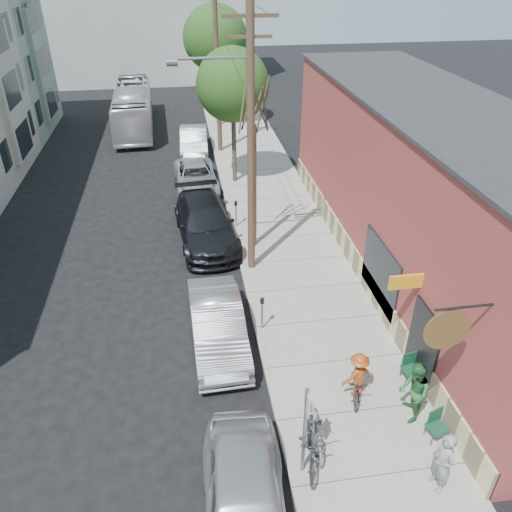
{
  "coord_description": "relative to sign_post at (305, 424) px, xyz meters",
  "views": [
    {
      "loc": [
        0.07,
        -11.01,
        11.1
      ],
      "look_at": [
        2.42,
        4.37,
        1.5
      ],
      "focal_mm": 35.0,
      "sensor_mm": 36.0,
      "label": 1
    }
  ],
  "objects": [
    {
      "name": "ground",
      "position": [
        -2.35,
        3.57,
        -1.83
      ],
      "size": [
        120.0,
        120.0,
        0.0
      ],
      "primitive_type": "plane",
      "color": "black"
    },
    {
      "name": "sidewalk",
      "position": [
        1.9,
        14.57,
        -1.76
      ],
      "size": [
        4.5,
        58.0,
        0.15
      ],
      "primitive_type": "cube",
      "color": "#9D9A91",
      "rests_on": "ground"
    },
    {
      "name": "cafe_building",
      "position": [
        6.64,
        8.56,
        1.47
      ],
      "size": [
        6.6,
        20.2,
        6.61
      ],
      "color": "#943B37",
      "rests_on": "ground"
    },
    {
      "name": "end_cap_building",
      "position": [
        -4.35,
        45.57,
        4.17
      ],
      "size": [
        18.0,
        8.0,
        12.0
      ],
      "primitive_type": "cube",
      "color": "#ABACA7",
      "rests_on": "ground"
    },
    {
      "name": "sign_post",
      "position": [
        0.0,
        0.0,
        0.0
      ],
      "size": [
        0.07,
        0.45,
        2.8
      ],
      "color": "slate",
      "rests_on": "sidewalk"
    },
    {
      "name": "parking_meter_near",
      "position": [
        -0.1,
        5.47,
        -0.85
      ],
      "size": [
        0.14,
        0.14,
        1.24
      ],
      "color": "slate",
      "rests_on": "sidewalk"
    },
    {
      "name": "parking_meter_far",
      "position": [
        -0.1,
        12.88,
        -0.85
      ],
      "size": [
        0.14,
        0.14,
        1.24
      ],
      "color": "slate",
      "rests_on": "sidewalk"
    },
    {
      "name": "utility_pole_near",
      "position": [
        0.04,
        9.34,
        3.58
      ],
      "size": [
        3.57,
        0.28,
        10.0
      ],
      "color": "#503A28",
      "rests_on": "sidewalk"
    },
    {
      "name": "utility_pole_far",
      "position": [
        0.1,
        23.24,
        3.51
      ],
      "size": [
        1.8,
        0.28,
        10.0
      ],
      "color": "#503A28",
      "rests_on": "sidewalk"
    },
    {
      "name": "tree_bare",
      "position": [
        0.45,
        11.08,
        0.97
      ],
      "size": [
        0.24,
        0.24,
        5.3
      ],
      "color": "#44392C",
      "rests_on": "sidewalk"
    },
    {
      "name": "tree_leafy_mid",
      "position": [
        0.45,
        18.21,
        3.45
      ],
      "size": [
        3.7,
        3.7,
        6.99
      ],
      "color": "#44392C",
      "rests_on": "sidewalk"
    },
    {
      "name": "tree_leafy_far",
      "position": [
        0.45,
        28.56,
        4.18
      ],
      "size": [
        4.32,
        4.32,
        8.04
      ],
      "color": "#44392C",
      "rests_on": "sidewalk"
    },
    {
      "name": "patio_chair_a",
      "position": [
        3.83,
        2.46,
        -1.24
      ],
      "size": [
        0.58,
        0.58,
        0.88
      ],
      "primitive_type": null,
      "rotation": [
        0.0,
        0.0,
        0.18
      ],
      "color": "#13462D",
      "rests_on": "sidewalk"
    },
    {
      "name": "patio_chair_b",
      "position": [
        3.65,
        0.38,
        -1.24
      ],
      "size": [
        0.63,
        0.63,
        0.88
      ],
      "primitive_type": null,
      "rotation": [
        0.0,
        0.0,
        0.31
      ],
      "color": "#13462D",
      "rests_on": "sidewalk"
    },
    {
      "name": "patron_grey",
      "position": [
        3.06,
        -0.91,
        -0.81
      ],
      "size": [
        0.46,
        0.66,
        1.75
      ],
      "primitive_type": "imported",
      "rotation": [
        0.0,
        0.0,
        -1.51
      ],
      "color": "gray",
      "rests_on": "sidewalk"
    },
    {
      "name": "patron_green",
      "position": [
        3.27,
        1.17,
        -0.75
      ],
      "size": [
        0.9,
        1.05,
        1.87
      ],
      "primitive_type": "imported",
      "rotation": [
        0.0,
        0.0,
        -1.81
      ],
      "color": "#286431",
      "rests_on": "sidewalk"
    },
    {
      "name": "cyclist",
      "position": [
        2.09,
        2.16,
        -0.94
      ],
      "size": [
        1.06,
        0.75,
        1.48
      ],
      "primitive_type": "imported",
      "rotation": [
        0.0,
        0.0,
        3.37
      ],
      "color": "#A14017",
      "rests_on": "sidewalk"
    },
    {
      "name": "cyclist_bike",
      "position": [
        2.09,
        2.16,
        -1.25
      ],
      "size": [
        1.06,
        1.75,
        0.87
      ],
      "primitive_type": "imported",
      "rotation": [
        0.0,
        0.0,
        -0.32
      ],
      "color": "black",
      "rests_on": "sidewalk"
    },
    {
      "name": "parked_bike_a",
      "position": [
        0.24,
        0.24,
        -1.09
      ],
      "size": [
        0.91,
        2.05,
        1.19
      ],
      "primitive_type": "imported",
      "rotation": [
        0.0,
        0.0,
        -0.18
      ],
      "color": "black",
      "rests_on": "sidewalk"
    },
    {
      "name": "parked_bike_b",
      "position": [
        0.54,
        0.76,
        -1.19
      ],
      "size": [
        0.84,
        1.93,
        0.98
      ],
      "primitive_type": "imported",
      "rotation": [
        0.0,
        0.0,
        -0.1
      ],
      "color": "slate",
      "rests_on": "sidewalk"
    },
    {
      "name": "car_0",
      "position": [
        -1.55,
        -1.13,
        -1.02
      ],
      "size": [
        2.23,
        4.89,
        1.63
      ],
      "primitive_type": "imported",
      "rotation": [
        0.0,
        0.0,
        -0.06
      ],
      "color": "#BABCC2",
      "rests_on": "ground"
    },
    {
      "name": "car_1",
      "position": [
        -1.61,
        5.09,
        -1.05
      ],
      "size": [
        1.78,
        4.77,
        1.56
      ],
      "primitive_type": "imported",
      "rotation": [
        0.0,
        0.0,
        0.03
      ],
      "color": "silver",
      "rests_on": "ground"
    },
    {
      "name": "car_2",
      "position": [
        -1.55,
        12.03,
        -0.98
      ],
      "size": [
        2.87,
        6.03,
        1.7
      ],
      "primitive_type": "imported",
      "rotation": [
        0.0,
        0.0,
        0.09
      ],
      "color": "black",
      "rests_on": "ground"
    },
    {
      "name": "car_3",
      "position": [
        -1.7,
        17.81,
        -1.18
      ],
      "size": [
        2.39,
        4.81,
        1.31
      ],
      "primitive_type": "imported",
      "rotation": [
        0.0,
        0.0,
        0.05
      ],
      "color": "silver",
      "rests_on": "ground"
    },
    {
      "name": "car_4",
      "position": [
        -1.55,
        23.31,
        -1.05
      ],
      "size": [
        1.82,
        4.82,
        1.57
      ],
      "primitive_type": "imported",
      "rotation": [
        0.0,
        0.0,
        -0.03
      ],
      "color": "#AAAFB2",
      "rests_on": "ground"
    },
    {
      "name": "bus",
      "position": [
        -5.53,
        29.18,
        -0.37
      ],
      "size": [
        2.78,
        10.57,
        2.92
      ],
      "primitive_type": "imported",
      "rotation": [
        0.0,
        0.0,
        0.03
      ],
      "color": "white",
      "rests_on": "ground"
    }
  ]
}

